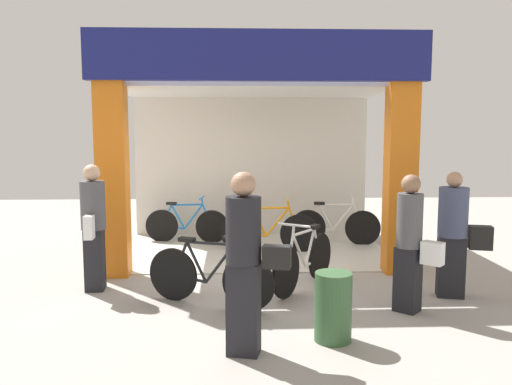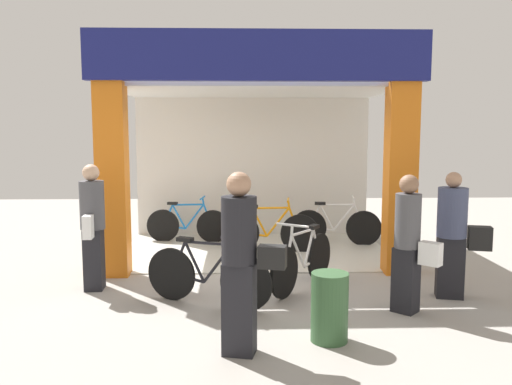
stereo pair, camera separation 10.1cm
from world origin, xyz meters
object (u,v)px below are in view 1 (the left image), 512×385
Objects in this scene: pedestrian_0 at (93,226)px; pedestrian_1 at (411,243)px; bicycle_inside_1 at (187,224)px; pedestrian_2 at (245,260)px; bicycle_parked_1 at (209,275)px; pedestrian_3 at (455,233)px; bicycle_parked_0 at (304,261)px; bicycle_inside_2 at (335,226)px; trash_bin at (333,307)px; bicycle_inside_0 at (269,231)px.

pedestrian_0 is 1.04× the size of pedestrian_1.
pedestrian_0 is at bearing 165.62° from pedestrian_1.
pedestrian_2 reaches higher than bicycle_inside_1.
pedestrian_2 reaches higher than bicycle_parked_1.
pedestrian_3 is (3.76, -3.49, 0.50)m from bicycle_inside_1.
pedestrian_0 reaches higher than bicycle_inside_1.
pedestrian_1 is (1.13, -1.00, 0.46)m from bicycle_parked_0.
bicycle_inside_2 is at bearing 70.74° from bicycle_parked_0.
pedestrian_0 is at bearing 179.66° from bicycle_parked_0.
pedestrian_0 is 4.11m from pedestrian_1.
bicycle_parked_0 is 1.58m from pedestrian_1.
pedestrian_2 reaches higher than trash_bin.
trash_bin is at bearing -141.84° from pedestrian_1.
bicycle_inside_1 is 2.83m from bicycle_inside_2.
bicycle_parked_1 is (-2.21, -3.36, 0.01)m from bicycle_inside_2.
bicycle_parked_1 is (-0.93, -2.82, -0.00)m from bicycle_inside_0.
pedestrian_1 is (3.01, -4.03, 0.49)m from bicycle_inside_1.
bicycle_inside_0 is 4.35m from pedestrian_2.
pedestrian_3 is at bearing 37.07° from trash_bin.
pedestrian_3 reaches higher than bicycle_inside_2.
bicycle_parked_0 is 1.44m from bicycle_parked_1.
pedestrian_2 reaches higher than pedestrian_1.
pedestrian_1 reaches higher than bicycle_inside_2.
bicycle_inside_0 reaches higher than bicycle_parked_0.
trash_bin is at bearing 17.40° from pedestrian_2.
bicycle_parked_0 is (1.88, -3.02, 0.02)m from bicycle_inside_1.
bicycle_inside_1 is at bearing 111.64° from trash_bin.
pedestrian_1 is at bearing -41.62° from bicycle_parked_0.
pedestrian_0 is 2.38× the size of trash_bin.
bicycle_inside_0 is 3.51m from pedestrian_1.
bicycle_parked_1 is 0.96× the size of pedestrian_3.
pedestrian_2 reaches higher than bicycle_inside_2.
bicycle_parked_0 is at bearing 138.38° from pedestrian_1.
pedestrian_1 is at bearing 38.16° from trash_bin.
trash_bin is (0.06, -1.85, -0.02)m from bicycle_parked_0.
trash_bin is at bearing -32.67° from pedestrian_0.
bicycle_inside_2 is at bearing 78.99° from trash_bin.
bicycle_parked_0 reaches higher than bicycle_inside_2.
bicycle_inside_2 is at bearing 35.12° from pedestrian_0.
pedestrian_2 is at bearing -150.36° from pedestrian_1.
pedestrian_0 is 3.50m from trash_bin.
pedestrian_3 is (1.89, -0.47, 0.47)m from bicycle_parked_0.
pedestrian_0 reaches higher than pedestrian_3.
trash_bin is (1.33, -1.17, -0.02)m from bicycle_parked_1.
bicycle_inside_2 is 4.02m from bicycle_parked_1.
bicycle_inside_0 is at bearing -29.74° from bicycle_inside_1.
bicycle_inside_0 is 3.33m from pedestrian_0.
bicycle_inside_1 is 5.29m from pedestrian_2.
trash_bin is (-1.83, -1.38, -0.49)m from pedestrian_3.
pedestrian_1 is (1.47, -3.15, 0.46)m from bicycle_inside_0.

